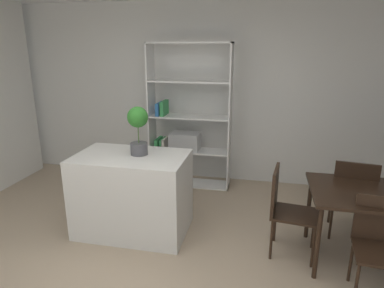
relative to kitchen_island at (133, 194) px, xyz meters
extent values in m
plane|color=tan|center=(0.40, -0.83, -0.46)|extent=(9.49, 9.49, 0.00)
cube|color=silver|center=(0.40, 1.84, 0.90)|extent=(6.90, 0.06, 2.73)
cube|color=silver|center=(0.00, 0.00, 0.00)|extent=(1.24, 0.77, 0.92)
cylinder|color=#4C4C51|center=(0.08, 0.06, 0.53)|extent=(0.19, 0.19, 0.13)
cylinder|color=#476633|center=(0.08, 0.06, 0.69)|extent=(0.01, 0.01, 0.20)
sphere|color=#2C7527|center=(0.08, 0.06, 0.88)|extent=(0.23, 0.23, 0.23)
cube|color=white|center=(-0.26, 1.48, 0.61)|extent=(0.02, 0.36, 2.13)
cube|color=white|center=(0.94, 1.48, 0.61)|extent=(0.02, 0.36, 2.13)
cube|color=white|center=(0.34, 1.48, 1.66)|extent=(1.22, 0.36, 0.02)
cube|color=white|center=(0.34, 1.48, -0.45)|extent=(1.22, 0.36, 0.02)
cube|color=white|center=(0.34, 1.48, 0.09)|extent=(1.17, 0.36, 0.02)
cube|color=white|center=(0.34, 1.48, 0.61)|extent=(1.17, 0.36, 0.02)
cube|color=white|center=(0.34, 1.48, 1.13)|extent=(1.17, 0.36, 0.02)
cube|color=#338E4C|center=(-0.16, 1.48, 0.17)|extent=(0.05, 0.30, 0.15)
cube|color=#338E4C|center=(-0.09, 1.48, 0.17)|extent=(0.03, 0.30, 0.15)
cube|color=silver|center=(-0.05, 1.48, 0.18)|extent=(0.03, 0.30, 0.16)
cube|color=#2D6BAD|center=(-0.13, 1.48, 0.71)|extent=(0.05, 0.30, 0.19)
cube|color=#338E4C|center=(-0.05, 1.48, 0.73)|extent=(0.05, 0.30, 0.21)
cube|color=#B7BABC|center=(0.26, 1.48, 0.23)|extent=(0.44, 0.32, 0.26)
cube|color=black|center=(2.41, -0.09, 0.28)|extent=(1.04, 0.83, 0.03)
cylinder|color=black|center=(1.95, -0.45, -0.10)|extent=(0.04, 0.04, 0.73)
cylinder|color=black|center=(1.95, 0.26, -0.10)|extent=(0.04, 0.04, 0.73)
cube|color=black|center=(2.41, -0.63, -0.01)|extent=(0.46, 0.46, 0.03)
cube|color=black|center=(2.44, -0.44, 0.20)|extent=(0.42, 0.08, 0.41)
cylinder|color=black|center=(2.22, -0.79, -0.24)|extent=(0.03, 0.03, 0.43)
cylinder|color=black|center=(2.26, -0.43, -0.24)|extent=(0.03, 0.03, 0.43)
cube|color=black|center=(2.41, 0.44, 0.01)|extent=(0.49, 0.50, 0.03)
cube|color=black|center=(2.38, 0.23, 0.25)|extent=(0.43, 0.09, 0.44)
cylinder|color=black|center=(2.62, 0.61, -0.23)|extent=(0.03, 0.03, 0.46)
cylinder|color=black|center=(2.26, 0.66, -0.23)|extent=(0.03, 0.03, 0.46)
cylinder|color=black|center=(2.57, 0.22, -0.23)|extent=(0.03, 0.03, 0.46)
cylinder|color=black|center=(2.20, 0.28, -0.23)|extent=(0.03, 0.03, 0.46)
cube|color=black|center=(1.77, -0.09, -0.01)|extent=(0.50, 0.46, 0.03)
cube|color=black|center=(1.56, -0.07, 0.23)|extent=(0.08, 0.41, 0.45)
cylinder|color=black|center=(1.95, -0.29, -0.24)|extent=(0.03, 0.03, 0.44)
cylinder|color=black|center=(1.99, 0.05, -0.24)|extent=(0.03, 0.03, 0.44)
cylinder|color=black|center=(1.56, -0.24, -0.24)|extent=(0.03, 0.03, 0.44)
cylinder|color=black|center=(1.60, 0.10, -0.24)|extent=(0.03, 0.03, 0.44)
camera|label=1|loc=(1.40, -3.28, 1.62)|focal=31.38mm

